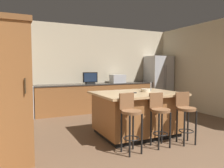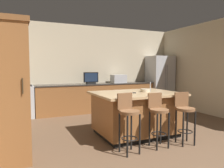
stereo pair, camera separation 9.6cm
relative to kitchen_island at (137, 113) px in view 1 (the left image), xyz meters
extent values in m
cube|color=beige|center=(0.17, 3.04, 0.96)|extent=(6.29, 0.12, 2.86)
cube|color=beige|center=(3.12, 0.53, 0.96)|extent=(0.12, 5.42, 2.86)
cube|color=brown|center=(0.12, 2.66, -0.02)|extent=(3.98, 0.60, 0.89)
cube|color=#332D28|center=(0.12, 2.66, 0.44)|extent=(4.01, 0.62, 0.04)
cube|color=black|center=(0.00, 0.00, -0.42)|extent=(1.55, 1.11, 0.09)
cube|color=brown|center=(0.00, 0.00, 0.01)|extent=(1.63, 1.19, 0.78)
cube|color=tan|center=(0.00, 0.00, 0.43)|extent=(1.79, 1.35, 0.04)
cube|color=#B7BABF|center=(2.57, 2.59, 0.47)|extent=(0.87, 0.73, 1.88)
cylinder|color=gray|center=(2.53, 2.20, 0.56)|extent=(0.02, 0.02, 1.03)
cylinder|color=gray|center=(2.61, 2.20, 0.56)|extent=(0.02, 0.02, 1.03)
cube|color=#B7BABF|center=(-2.28, 2.66, -0.01)|extent=(0.78, 0.60, 0.93)
cube|color=black|center=(-2.28, 2.36, -0.05)|extent=(0.55, 0.01, 0.33)
cube|color=black|center=(-2.28, 2.66, 0.47)|extent=(0.70, 0.50, 0.02)
cylinder|color=black|center=(-2.53, 2.34, 0.40)|extent=(0.04, 0.03, 0.04)
cylinder|color=black|center=(-2.36, 2.34, 0.40)|extent=(0.04, 0.03, 0.04)
cylinder|color=black|center=(-2.19, 2.34, 0.40)|extent=(0.04, 0.03, 0.04)
cylinder|color=black|center=(-2.02, 2.34, 0.40)|extent=(0.04, 0.03, 0.04)
cube|color=brown|center=(-2.41, -0.40, 0.62)|extent=(0.51, 0.59, 2.17)
cube|color=brown|center=(-2.41, -0.40, 1.66)|extent=(0.55, 0.63, 0.08)
cylinder|color=#332819|center=(-2.26, -0.71, 0.72)|extent=(0.02, 0.02, 0.22)
cube|color=#B7BABF|center=(0.89, 2.66, 0.60)|extent=(0.48, 0.36, 0.28)
cube|color=black|center=(-0.13, 2.61, 0.48)|extent=(0.29, 0.16, 0.05)
cube|color=black|center=(-0.13, 2.61, 0.67)|extent=(0.49, 0.05, 0.33)
cube|color=#1E2D47|center=(-0.13, 2.58, 0.67)|extent=(0.43, 0.01, 0.28)
cylinder|color=#B2B2B7|center=(0.09, 2.76, 0.58)|extent=(0.02, 0.02, 0.24)
cylinder|color=#B2B2B7|center=(0.37, 0.00, 0.56)|extent=(0.02, 0.02, 0.22)
cylinder|color=brown|center=(-0.63, -0.85, 0.24)|extent=(0.34, 0.34, 0.05)
cube|color=brown|center=(-0.64, -0.70, 0.40)|extent=(0.29, 0.06, 0.28)
cylinder|color=black|center=(-0.74, -0.98, -0.13)|extent=(0.03, 0.03, 0.68)
cylinder|color=black|center=(-0.49, -0.96, -0.13)|extent=(0.03, 0.03, 0.68)
cylinder|color=black|center=(-0.76, -0.73, -0.13)|extent=(0.03, 0.03, 0.68)
cylinder|color=black|center=(-0.51, -0.71, -0.13)|extent=(0.03, 0.03, 0.68)
torus|color=black|center=(-0.63, -0.85, -0.21)|extent=(0.28, 0.28, 0.02)
cylinder|color=brown|center=(0.00, -0.82, 0.21)|extent=(0.34, 0.34, 0.05)
cube|color=brown|center=(0.01, -0.67, 0.37)|extent=(0.29, 0.05, 0.28)
cylinder|color=black|center=(-0.13, -0.94, -0.14)|extent=(0.03, 0.03, 0.65)
cylinder|color=black|center=(0.12, -0.95, -0.14)|extent=(0.03, 0.03, 0.65)
cylinder|color=black|center=(-0.12, -0.69, -0.14)|extent=(0.03, 0.03, 0.65)
cylinder|color=black|center=(0.13, -0.70, -0.14)|extent=(0.03, 0.03, 0.65)
torus|color=black|center=(0.00, -0.82, -0.22)|extent=(0.28, 0.28, 0.02)
cylinder|color=brown|center=(0.55, -0.89, 0.20)|extent=(0.34, 0.34, 0.05)
cube|color=brown|center=(0.58, -0.75, 0.37)|extent=(0.29, 0.09, 0.28)
cylinder|color=black|center=(0.41, -0.99, -0.15)|extent=(0.03, 0.03, 0.64)
cylinder|color=black|center=(0.65, -1.04, -0.15)|extent=(0.03, 0.03, 0.64)
cylinder|color=black|center=(0.45, -0.75, -0.15)|extent=(0.03, 0.03, 0.64)
cylinder|color=black|center=(0.69, -0.80, -0.15)|extent=(0.03, 0.03, 0.64)
torus|color=black|center=(0.55, -0.89, -0.23)|extent=(0.28, 0.28, 0.02)
cylinder|color=beige|center=(0.24, 0.02, 0.48)|extent=(0.20, 0.20, 0.07)
cube|color=black|center=(-0.07, -0.05, 0.45)|extent=(0.13, 0.17, 0.01)
camera|label=1|loc=(-2.42, -3.88, 0.98)|focal=34.08mm
camera|label=2|loc=(-2.34, -3.92, 0.98)|focal=34.08mm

